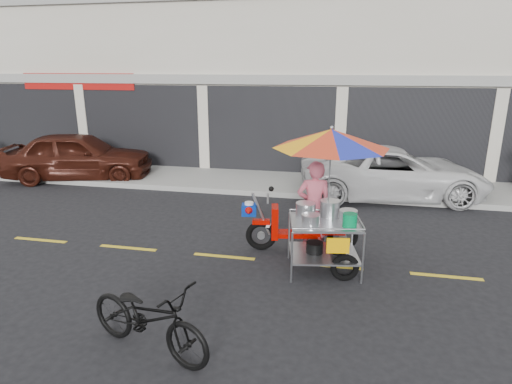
% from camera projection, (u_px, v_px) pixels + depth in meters
% --- Properties ---
extents(ground, '(90.00, 90.00, 0.00)m').
position_uv_depth(ground, '(330.00, 266.00, 7.80)').
color(ground, black).
extents(sidewalk, '(45.00, 3.00, 0.15)m').
position_uv_depth(sidewalk, '(337.00, 184.00, 12.95)').
color(sidewalk, gray).
rests_on(sidewalk, ground).
extents(shophouse_block, '(36.00, 8.11, 10.40)m').
position_uv_depth(shophouse_block, '(423.00, 46.00, 16.00)').
color(shophouse_block, beige).
rests_on(shophouse_block, ground).
extents(centerline, '(42.00, 0.10, 0.01)m').
position_uv_depth(centerline, '(330.00, 266.00, 7.80)').
color(centerline, gold).
rests_on(centerline, ground).
extents(maroon_sedan, '(4.83, 2.90, 1.54)m').
position_uv_depth(maroon_sedan, '(78.00, 156.00, 13.58)').
color(maroon_sedan, '#38140C').
rests_on(maroon_sedan, ground).
extents(white_pickup, '(5.30, 2.97, 1.40)m').
position_uv_depth(white_pickup, '(393.00, 173.00, 11.73)').
color(white_pickup, silver).
rests_on(white_pickup, ground).
extents(near_bicycle, '(2.01, 1.23, 0.99)m').
position_uv_depth(near_bicycle, '(148.00, 317.00, 5.34)').
color(near_bicycle, black).
rests_on(near_bicycle, ground).
extents(food_vendor_rig, '(2.81, 2.27, 2.58)m').
position_uv_depth(food_vendor_rig, '(322.00, 178.00, 7.55)').
color(food_vendor_rig, black).
rests_on(food_vendor_rig, ground).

